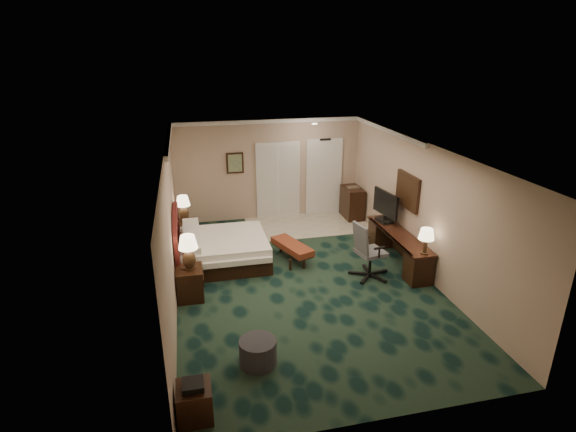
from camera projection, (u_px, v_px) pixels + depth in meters
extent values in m
cube|color=black|center=(303.00, 280.00, 9.13)|extent=(5.00, 7.50, 0.00)
cube|color=silver|center=(305.00, 149.00, 8.17)|extent=(5.00, 7.50, 0.00)
cube|color=tan|center=(269.00, 170.00, 12.07)|extent=(5.00, 0.00, 2.70)
cube|color=tan|center=(385.00, 331.00, 5.23)|extent=(5.00, 0.00, 2.70)
cube|color=tan|center=(171.00, 229.00, 8.13)|extent=(0.00, 7.50, 2.70)
cube|color=tan|center=(422.00, 209.00, 9.17)|extent=(0.00, 7.50, 2.70)
cube|color=beige|center=(308.00, 225.00, 11.96)|extent=(3.20, 1.70, 0.01)
cube|color=silver|center=(324.00, 177.00, 12.47)|extent=(1.02, 0.06, 2.18)
cube|color=#B8B6AE|center=(278.00, 180.00, 12.19)|extent=(1.20, 0.06, 2.10)
cube|color=#496E5D|center=(235.00, 163.00, 11.76)|extent=(0.45, 0.06, 0.55)
cube|color=white|center=(408.00, 191.00, 9.64)|extent=(0.05, 0.95, 0.75)
cube|color=white|center=(224.00, 250.00, 9.81)|extent=(1.85, 1.71, 0.59)
cube|color=black|center=(190.00, 283.00, 8.40)|extent=(0.48, 0.55, 0.60)
cube|color=black|center=(187.00, 232.00, 10.76)|extent=(0.46, 0.52, 0.57)
cube|color=brown|center=(292.00, 251.00, 9.96)|extent=(0.79, 1.23, 0.39)
cylinder|color=#2E2F35|center=(258.00, 352.00, 6.67)|extent=(0.69, 0.69, 0.40)
cube|color=black|center=(195.00, 402.00, 5.67)|extent=(0.44, 0.44, 0.48)
cube|color=black|center=(398.00, 248.00, 9.79)|extent=(0.50, 2.34, 0.68)
cube|color=black|center=(385.00, 207.00, 10.23)|extent=(0.20, 0.93, 0.72)
cube|color=black|center=(352.00, 203.00, 12.36)|extent=(0.45, 0.81, 0.86)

